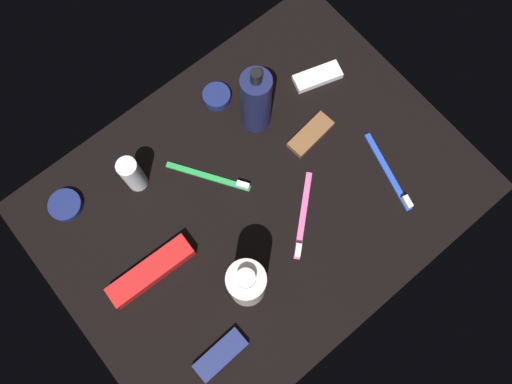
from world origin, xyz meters
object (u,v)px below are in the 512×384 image
object	(u,v)px
lotion_bottle	(256,101)
toothbrush_green	(213,177)
snack_bar_white	(317,77)
bodywash_bottle	(247,284)
snack_bar_navy	(221,355)
toothbrush_blue	(391,176)
deodorant_stick	(132,174)
snack_bar_brown	(311,134)
toothpaste_box_red	(151,271)
toothbrush_pink	(302,220)
cream_tin_left	(217,97)
cream_tin_right	(65,205)

from	to	relation	value
lotion_bottle	toothbrush_green	xyz separation A→B (cm)	(15.11, 4.56, -7.93)
lotion_bottle	snack_bar_white	distance (cm)	18.21
bodywash_bottle	snack_bar_navy	size ratio (longest dim) A/B	1.76
bodywash_bottle	toothbrush_green	world-z (taller)	bodywash_bottle
toothbrush_green	toothbrush_blue	bearing A→B (deg)	141.12
deodorant_stick	snack_bar_navy	xyz separation A→B (cm)	(7.80, 36.99, -4.34)
snack_bar_brown	snack_bar_navy	bearing A→B (deg)	21.82
deodorant_stick	toothpaste_box_red	bearing A→B (deg)	62.83
toothbrush_blue	toothpaste_box_red	world-z (taller)	toothpaste_box_red
toothpaste_box_red	snack_bar_brown	world-z (taller)	toothpaste_box_red
deodorant_stick	toothbrush_blue	size ratio (longest dim) A/B	0.58
toothbrush_blue	bodywash_bottle	bearing A→B (deg)	-1.64
deodorant_stick	toothbrush_blue	bearing A→B (deg)	141.83
lotion_bottle	deodorant_stick	bearing A→B (deg)	-9.42
toothbrush_pink	toothbrush_blue	xyz separation A→B (cm)	(-19.95, 4.48, 0.00)
bodywash_bottle	cream_tin_left	xyz separation A→B (cm)	(-20.37, -35.27, -7.23)
snack_bar_white	cream_tin_right	distance (cm)	58.89
toothpaste_box_red	snack_bar_white	bearing A→B (deg)	-165.72
toothbrush_pink	snack_bar_white	world-z (taller)	toothbrush_pink
toothbrush_pink	cream_tin_left	bearing A→B (deg)	-96.26
snack_bar_navy	toothpaste_box_red	bearing A→B (deg)	-89.92
snack_bar_brown	snack_bar_white	bearing A→B (deg)	-143.93
lotion_bottle	bodywash_bottle	distance (cm)	35.39
deodorant_stick	cream_tin_left	world-z (taller)	deodorant_stick
toothbrush_green	snack_bar_navy	size ratio (longest dim) A/B	1.51
toothpaste_box_red	toothbrush_blue	bearing A→B (deg)	165.08
lotion_bottle	toothpaste_box_red	world-z (taller)	lotion_bottle
bodywash_bottle	snack_bar_white	world-z (taller)	bodywash_bottle
toothpaste_box_red	toothbrush_pink	bearing A→B (deg)	162.10
toothbrush_green	snack_bar_brown	xyz separation A→B (cm)	(-21.49, 5.58, 0.14)
bodywash_bottle	toothpaste_box_red	distance (cm)	19.84
cream_tin_right	cream_tin_left	bearing A→B (deg)	179.18
snack_bar_brown	cream_tin_left	distance (cm)	21.53
toothbrush_green	toothpaste_box_red	xyz separation A→B (cm)	(20.88, 7.56, 0.99)
cream_tin_left	lotion_bottle	bearing A→B (deg)	110.57
deodorant_stick	toothbrush_blue	distance (cm)	51.71
bodywash_bottle	snack_bar_brown	world-z (taller)	bodywash_bottle
deodorant_stick	cream_tin_right	size ratio (longest dim) A/B	1.54
lotion_bottle	snack_bar_white	world-z (taller)	lotion_bottle
snack_bar_navy	lotion_bottle	bearing A→B (deg)	-139.43
lotion_bottle	toothbrush_blue	distance (cm)	31.27
deodorant_stick	toothbrush_blue	world-z (taller)	deodorant_stick
toothbrush_green	lotion_bottle	bearing A→B (deg)	-163.20
toothbrush_green	toothpaste_box_red	size ratio (longest dim) A/B	0.89
snack_bar_navy	bodywash_bottle	bearing A→B (deg)	-153.62
lotion_bottle	cream_tin_left	bearing A→B (deg)	-69.43
toothbrush_pink	snack_bar_navy	xyz separation A→B (cm)	(28.34, 9.63, 0.14)
deodorant_stick	cream_tin_right	world-z (taller)	deodorant_stick
toothpaste_box_red	deodorant_stick	bearing A→B (deg)	-114.92
lotion_bottle	snack_bar_navy	world-z (taller)	lotion_bottle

